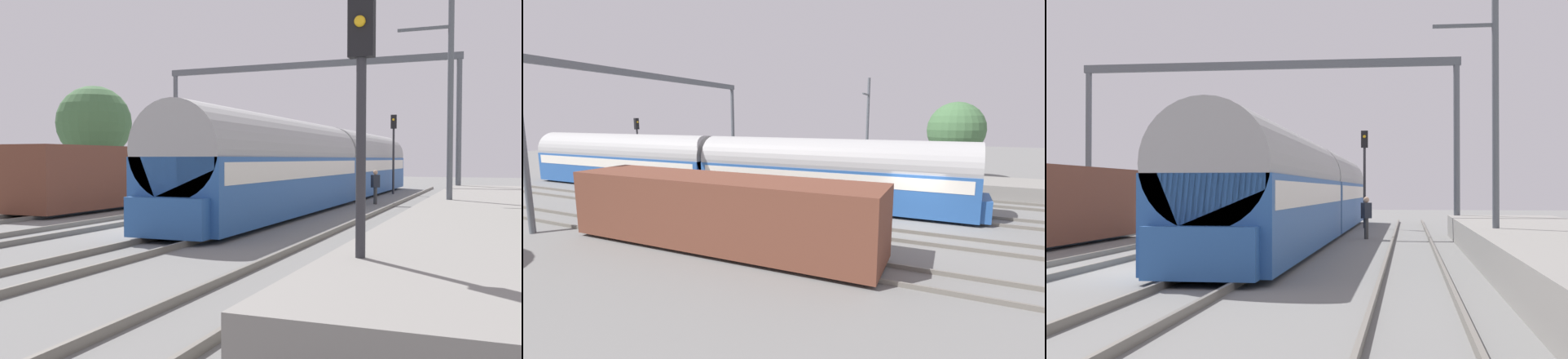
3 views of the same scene
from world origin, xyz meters
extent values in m
plane|color=slate|center=(0.00, 0.00, 0.00)|extent=(120.00, 120.00, 0.00)
cube|color=#6A655D|center=(-5.78, 0.00, 0.08)|extent=(0.08, 60.00, 0.16)
cube|color=#6A655D|center=(-2.88, 0.00, 0.08)|extent=(0.08, 60.00, 0.16)
cube|color=#6A655D|center=(-1.45, 0.00, 0.08)|extent=(0.08, 60.00, 0.16)
cube|color=#6A655D|center=(1.45, 0.00, 0.08)|extent=(0.08, 60.00, 0.16)
cube|color=#6A655D|center=(2.88, 0.00, 0.08)|extent=(0.08, 60.00, 0.16)
cube|color=#6A655D|center=(5.78, 0.00, 0.08)|extent=(0.08, 60.00, 0.16)
cube|color=#6A655D|center=(7.21, 0.00, 0.08)|extent=(0.08, 60.00, 0.16)
cube|color=gray|center=(10.31, 2.00, 0.45)|extent=(4.40, 28.00, 0.90)
cube|color=#28569E|center=(2.16, 5.10, 1.26)|extent=(2.90, 16.00, 2.20)
cube|color=silver|center=(2.16, 5.10, 1.89)|extent=(2.93, 15.36, 0.64)
cylinder|color=#9F9F9F|center=(2.16, 5.10, 2.56)|extent=(2.84, 16.00, 2.84)
cube|color=#28569E|center=(2.16, 21.45, 1.26)|extent=(2.90, 16.00, 2.20)
cube|color=silver|center=(2.16, 21.45, 1.89)|extent=(2.93, 15.36, 0.64)
cylinder|color=#9F9F9F|center=(2.16, 21.45, 2.56)|extent=(2.84, 16.00, 2.84)
cube|color=#28569E|center=(2.16, -3.15, 0.71)|extent=(2.40, 0.50, 1.10)
cube|color=brown|center=(-6.49, 6.82, 1.51)|extent=(2.80, 13.00, 2.70)
cube|color=black|center=(-6.49, 6.82, 0.21)|extent=(2.52, 11.96, 0.10)
cylinder|color=#3B3B3B|center=(4.67, 12.88, 0.42)|extent=(0.25, 0.25, 0.85)
cube|color=#232833|center=(4.67, 12.88, 1.17)|extent=(0.45, 0.46, 0.64)
sphere|color=tan|center=(4.67, 12.88, 1.61)|extent=(0.24, 0.24, 0.24)
cylinder|color=#2D2D33|center=(8.64, -8.58, 1.86)|extent=(0.14, 0.14, 3.73)
cube|color=black|center=(8.64, -8.58, 4.18)|extent=(0.36, 0.20, 0.90)
sphere|color=yellow|center=(8.64, -8.70, 4.21)|extent=(0.16, 0.16, 0.16)
cylinder|color=#2D2D33|center=(4.08, 21.91, 2.13)|extent=(0.14, 0.14, 4.26)
cube|color=black|center=(4.08, 21.91, 4.71)|extent=(0.36, 0.20, 0.90)
sphere|color=yellow|center=(4.08, 21.79, 4.84)|extent=(0.16, 0.16, 0.16)
cylinder|color=#565C63|center=(-8.49, 15.58, 3.75)|extent=(0.28, 0.28, 7.50)
cylinder|color=#565C63|center=(8.49, 15.58, 3.75)|extent=(0.28, 0.28, 7.50)
cube|color=#565C63|center=(0.00, 15.58, 7.68)|extent=(17.39, 0.24, 0.36)
cylinder|color=#565C63|center=(8.89, 4.28, 4.00)|extent=(0.20, 0.20, 8.00)
cube|color=#565C63|center=(7.99, 4.28, 6.80)|extent=(1.80, 0.10, 0.10)
cylinder|color=#4C3826|center=(-15.82, 16.91, 1.42)|extent=(0.36, 0.36, 2.84)
sphere|color=#436C41|center=(-15.82, 16.91, 4.79)|extent=(5.19, 5.19, 5.19)
camera|label=1|loc=(10.45, -16.79, 2.31)|focal=40.42mm
camera|label=2|loc=(-18.45, -1.47, 5.13)|focal=25.48mm
camera|label=3|loc=(6.38, -18.09, 1.99)|focal=52.00mm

